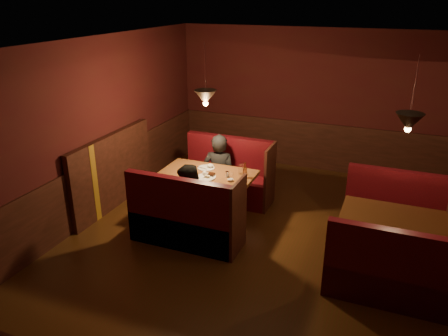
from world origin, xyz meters
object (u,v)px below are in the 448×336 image
at_px(main_bench_far, 228,180).
at_px(diner_b, 191,192).
at_px(main_table, 208,184).
at_px(second_table, 391,229).
at_px(diner_a, 219,159).
at_px(main_bench_near, 185,223).
at_px(second_bench_near, 388,277).
at_px(second_bench_far, 394,218).

xyz_separation_m(main_bench_far, diner_b, (-0.01, -1.50, 0.40)).
height_order(main_table, second_table, main_table).
height_order(main_table, diner_a, diner_a).
bearing_deg(main_bench_near, main_bench_far, 90.00).
height_order(second_bench_near, diner_a, diner_a).
bearing_deg(diner_b, main_bench_far, 88.04).
xyz_separation_m(main_table, main_bench_far, (0.02, 0.86, -0.26)).
relative_size(diner_a, diner_b, 1.06).
bearing_deg(main_bench_near, diner_b, 91.42).
xyz_separation_m(main_bench_far, main_bench_near, (0.00, -1.72, 0.00)).
height_order(main_table, main_bench_near, main_bench_near).
bearing_deg(main_bench_far, diner_b, -90.20).
bearing_deg(main_table, second_bench_near, -21.16).
height_order(main_bench_far, second_table, main_bench_far).
distance_m(second_bench_far, diner_a, 2.98).
height_order(main_bench_far, main_bench_near, same).
height_order(main_table, second_bench_far, same).
height_order(main_table, diner_b, diner_b).
relative_size(main_bench_far, diner_b, 1.09).
bearing_deg(diner_a, main_bench_near, 84.56).
distance_m(main_bench_far, diner_b, 1.55).
distance_m(main_table, second_bench_far, 2.92).
bearing_deg(diner_a, main_table, 87.67).
bearing_deg(diner_b, main_bench_near, -90.33).
distance_m(main_table, second_bench_near, 3.08).
xyz_separation_m(main_bench_far, second_table, (2.81, -1.16, 0.20)).
distance_m(second_table, diner_b, 2.85).
bearing_deg(second_bench_far, second_bench_near, -90.00).
relative_size(second_bench_near, diner_a, 0.92).
relative_size(main_bench_near, second_bench_near, 1.12).
bearing_deg(diner_b, second_bench_far, 20.02).
bearing_deg(main_bench_far, diner_a, -115.82).
distance_m(main_bench_far, main_bench_near, 1.72).
height_order(second_table, diner_a, diner_a).
distance_m(second_table, second_bench_far, 0.83).
distance_m(second_bench_near, diner_a, 3.46).
bearing_deg(second_table, second_bench_near, -87.80).
height_order(second_bench_far, second_bench_near, same).
relative_size(main_bench_near, second_table, 1.24).
xyz_separation_m(second_table, diner_b, (-2.82, -0.34, 0.20)).
height_order(second_bench_far, diner_b, diner_b).
bearing_deg(main_bench_near, second_table, 11.08).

